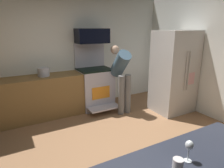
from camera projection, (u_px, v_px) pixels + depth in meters
ground_plane at (116, 156)px, 3.02m from camera, size 5.20×4.80×0.02m
wall_back at (66, 53)px, 4.63m from camera, size 5.20×0.12×2.60m
lower_cabinet_run at (31, 99)px, 4.14m from camera, size 2.40×0.60×0.90m
oven_range at (95, 86)px, 4.79m from camera, size 0.76×0.95×1.53m
microwave at (92, 36)px, 4.55m from camera, size 0.74×0.38×0.33m
refrigerator at (174, 72)px, 4.48m from camera, size 0.87×0.73×1.83m
person_cook at (121, 74)px, 4.43m from camera, size 0.31×0.65×1.49m
wine_glass_far at (189, 146)px, 1.48m from camera, size 0.06×0.06×0.18m
mug_tea at (178, 165)px, 1.40m from camera, size 0.08×0.08×0.09m
stock_pot at (43, 72)px, 4.13m from camera, size 0.24×0.24×0.18m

